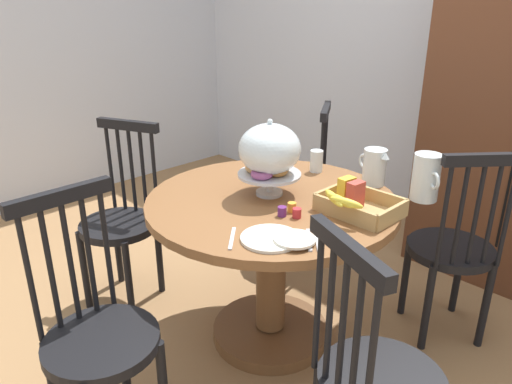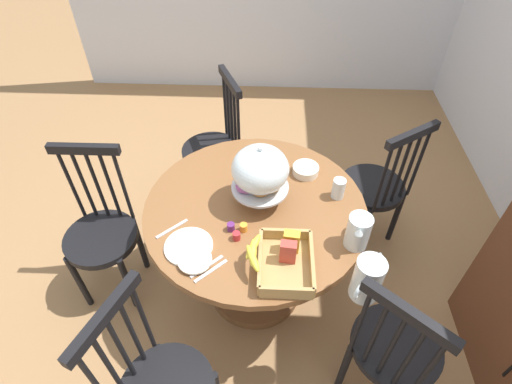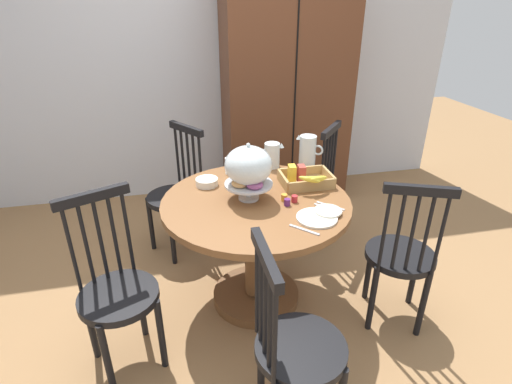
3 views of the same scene
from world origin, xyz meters
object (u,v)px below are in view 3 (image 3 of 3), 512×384
(windsor_chair_by_cabinet, at_px, (117,293))
(windsor_chair_host_seat, at_px, (309,189))
(cereal_bowl, at_px, (207,182))
(milk_pitcher, at_px, (308,151))
(windsor_chair_facing_door, at_px, (295,349))
(china_plate_small, at_px, (328,211))
(windsor_chair_far_side, at_px, (401,258))
(pastry_stand_with_dome, at_px, (248,168))
(china_plate_large, at_px, (317,218))
(dining_table, at_px, (256,234))
(windsor_chair_near_window, at_px, (177,196))
(wooden_armoire, at_px, (285,97))
(cereal_basket, at_px, (305,179))
(orange_juice_pitcher, at_px, (272,156))
(drinking_glass, at_px, (230,166))

(windsor_chair_by_cabinet, distance_m, windsor_chair_host_seat, 1.66)
(cereal_bowl, bearing_deg, milk_pitcher, 15.42)
(windsor_chair_facing_door, bearing_deg, china_plate_small, 59.00)
(windsor_chair_far_side, distance_m, china_plate_small, 0.54)
(pastry_stand_with_dome, xyz_separation_m, china_plate_large, (0.31, -0.31, -0.19))
(windsor_chair_far_side, bearing_deg, dining_table, 155.87)
(windsor_chair_near_window, xyz_separation_m, china_plate_large, (0.72, -1.01, 0.29))
(dining_table, bearing_deg, pastry_stand_with_dome, 150.34)
(wooden_armoire, xyz_separation_m, windsor_chair_near_window, (-1.05, -0.73, -0.53))
(dining_table, relative_size, china_plate_large, 5.03)
(dining_table, distance_m, windsor_chair_facing_door, 0.86)
(cereal_basket, relative_size, china_plate_large, 1.44)
(windsor_chair_by_cabinet, xyz_separation_m, china_plate_large, (1.06, 0.03, 0.29))
(windsor_chair_facing_door, xyz_separation_m, cereal_bowl, (-0.24, 1.11, 0.31))
(dining_table, bearing_deg, windsor_chair_far_side, -24.13)
(milk_pitcher, bearing_deg, pastry_stand_with_dome, -139.33)
(cereal_basket, bearing_deg, windsor_chair_by_cabinet, -158.41)
(windsor_chair_host_seat, distance_m, china_plate_large, 1.01)
(wooden_armoire, relative_size, cereal_basket, 6.20)
(windsor_chair_far_side, relative_size, orange_juice_pitcher, 5.20)
(pastry_stand_with_dome, xyz_separation_m, orange_juice_pitcher, (0.25, 0.44, -0.12))
(china_plate_small, bearing_deg, windsor_chair_facing_door, -121.00)
(windsor_chair_far_side, relative_size, drinking_glass, 8.86)
(windsor_chair_far_side, relative_size, china_plate_large, 4.43)
(drinking_glass, bearing_deg, milk_pitcher, 4.87)
(wooden_armoire, height_order, windsor_chair_far_side, wooden_armoire)
(orange_juice_pitcher, xyz_separation_m, cereal_basket, (0.13, -0.33, -0.04))
(orange_juice_pitcher, bearing_deg, windsor_chair_near_window, 158.67)
(orange_juice_pitcher, bearing_deg, pastry_stand_with_dome, -119.87)
(windsor_chair_host_seat, height_order, milk_pitcher, windsor_chair_host_seat)
(pastry_stand_with_dome, height_order, china_plate_small, pastry_stand_with_dome)
(windsor_chair_by_cabinet, relative_size, milk_pitcher, 4.74)
(dining_table, relative_size, windsor_chair_near_window, 1.14)
(cereal_basket, bearing_deg, windsor_chair_far_side, -47.75)
(wooden_armoire, bearing_deg, windsor_chair_facing_door, -104.83)
(drinking_glass, bearing_deg, china_plate_small, -56.55)
(windsor_chair_by_cabinet, bearing_deg, china_plate_large, 1.59)
(windsor_chair_facing_door, distance_m, drinking_glass, 1.31)
(cereal_bowl, xyz_separation_m, drinking_glass, (0.17, 0.15, 0.03))
(wooden_armoire, distance_m, drinking_glass, 1.26)
(cereal_basket, distance_m, cereal_bowl, 0.61)
(windsor_chair_host_seat, distance_m, cereal_bowl, 0.96)
(windsor_chair_by_cabinet, bearing_deg, windsor_chair_host_seat, 34.93)
(dining_table, height_order, windsor_chair_by_cabinet, windsor_chair_by_cabinet)
(windsor_chair_far_side, xyz_separation_m, china_plate_small, (-0.43, 0.10, 0.30))
(windsor_chair_near_window, relative_size, milk_pitcher, 4.74)
(pastry_stand_with_dome, height_order, drinking_glass, pastry_stand_with_dome)
(windsor_chair_facing_door, distance_m, windsor_chair_host_seat, 1.60)
(windsor_chair_near_window, height_order, orange_juice_pitcher, windsor_chair_near_window)
(windsor_chair_by_cabinet, relative_size, windsor_chair_facing_door, 1.00)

